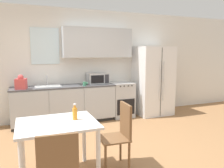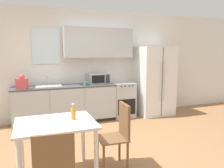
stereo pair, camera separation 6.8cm
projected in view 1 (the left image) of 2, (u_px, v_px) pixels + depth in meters
ground_plane at (97, 151)px, 3.65m from camera, size 12.00×12.00×0.00m
wall_back at (75, 61)px, 5.38m from camera, size 12.00×0.38×2.70m
kitchen_counter at (65, 104)px, 5.12m from camera, size 2.36×0.62×0.88m
oven_range at (121, 99)px, 5.66m from camera, size 0.55×0.61×0.89m
refrigerator at (153, 81)px, 5.84m from camera, size 0.91×0.81×1.80m
kitchen_sink at (48, 86)px, 4.93m from camera, size 0.57×0.45×0.24m
microwave at (98, 78)px, 5.43m from camera, size 0.50×0.38×0.26m
coffee_mug at (85, 84)px, 5.06m from camera, size 0.11×0.08×0.09m
grocery_bag_0 at (21, 83)px, 4.57m from camera, size 0.25×0.23×0.31m
dining_table at (58, 132)px, 2.77m from camera, size 0.98×0.80×0.77m
dining_chair_side at (120, 131)px, 3.10m from camera, size 0.42×0.42×0.93m
drink_bottle at (75, 113)px, 2.85m from camera, size 0.06×0.06×0.21m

